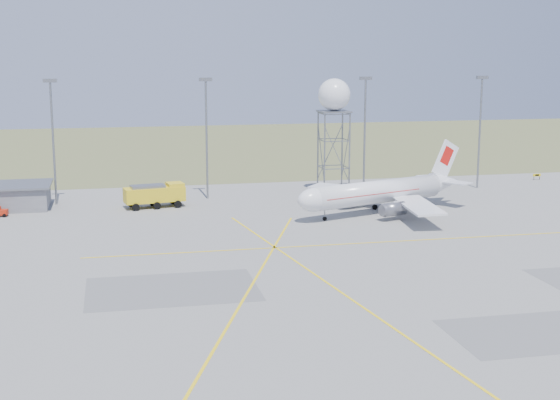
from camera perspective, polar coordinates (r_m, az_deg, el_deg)
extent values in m
plane|color=gray|center=(74.00, 8.88, -8.87)|extent=(400.00, 400.00, 0.00)
cube|color=#5A6236|center=(207.95, -5.05, 3.92)|extent=(400.00, 120.00, 0.03)
cylinder|color=slate|center=(132.05, -16.25, 3.95)|extent=(0.36, 0.36, 20.00)
cube|color=slate|center=(131.31, -16.48, 8.38)|extent=(2.20, 0.50, 0.60)
cylinder|color=slate|center=(132.63, -5.39, 4.36)|extent=(0.36, 0.36, 20.00)
cube|color=slate|center=(131.89, -5.47, 8.77)|extent=(2.20, 0.50, 0.60)
cylinder|color=slate|center=(138.73, 6.21, 4.63)|extent=(0.36, 0.36, 20.00)
cube|color=slate|center=(138.02, 6.29, 8.84)|extent=(2.20, 0.50, 0.60)
cylinder|color=slate|center=(147.13, 14.40, 4.71)|extent=(0.36, 0.36, 20.00)
cube|color=slate|center=(146.46, 14.58, 8.67)|extent=(2.20, 0.50, 0.60)
cylinder|color=black|center=(160.69, 18.08, 1.54)|extent=(0.10, 0.10, 0.80)
cylinder|color=black|center=(161.29, 18.45, 1.56)|extent=(0.10, 0.10, 0.80)
cube|color=yellow|center=(160.91, 18.28, 1.74)|extent=(1.60, 0.15, 0.50)
cube|color=black|center=(160.84, 18.29, 1.74)|extent=(0.80, 0.03, 0.30)
cylinder|color=white|center=(121.35, 7.08, 0.58)|extent=(23.03, 11.33, 3.57)
ellipsoid|color=white|center=(114.45, 2.58, 0.03)|extent=(6.59, 5.32, 3.57)
cube|color=black|center=(113.75, 2.13, 0.24)|extent=(1.95, 2.31, 0.87)
cone|color=white|center=(130.72, 11.94, 1.28)|extent=(6.26, 5.19, 3.57)
cube|color=white|center=(130.17, 12.00, 2.91)|extent=(5.46, 2.22, 6.72)
cube|color=red|center=(130.22, 12.07, 3.18)|extent=(2.99, 1.34, 3.45)
cube|color=white|center=(132.38, 10.95, 1.63)|extent=(4.37, 5.59, 0.16)
cube|color=white|center=(128.34, 12.69, 1.28)|extent=(4.37, 5.59, 0.16)
cube|color=white|center=(128.52, 5.27, 0.78)|extent=(13.26, 13.00, 0.32)
cube|color=white|center=(116.42, 10.08, -0.39)|extent=(5.73, 14.65, 0.32)
cylinder|color=slate|center=(125.10, 5.24, 0.13)|extent=(4.23, 3.22, 2.05)
cylinder|color=slate|center=(117.21, 8.32, -0.66)|extent=(4.23, 3.22, 2.05)
cube|color=red|center=(120.23, 6.42, 0.54)|extent=(18.01, 9.53, 0.11)
cylinder|color=black|center=(116.05, 3.29, -1.33)|extent=(0.80, 0.80, 0.80)
cube|color=black|center=(123.03, 7.69, -0.71)|extent=(2.68, 5.34, 0.80)
cylinder|color=slate|center=(122.96, 7.70, -0.53)|extent=(0.27, 0.27, 1.61)
cylinder|color=slate|center=(134.25, 3.28, 3.30)|extent=(0.27, 0.27, 14.54)
cylinder|color=slate|center=(135.50, 5.11, 3.34)|extent=(0.27, 0.27, 14.54)
cylinder|color=slate|center=(139.74, 4.56, 3.58)|extent=(0.27, 0.27, 14.54)
cylinder|color=slate|center=(138.53, 2.79, 3.53)|extent=(0.27, 0.27, 14.54)
cube|color=slate|center=(136.25, 3.97, 6.47)|extent=(5.07, 5.07, 0.28)
sphere|color=white|center=(136.06, 3.99, 7.69)|extent=(5.59, 5.59, 5.59)
cube|color=yellow|center=(127.07, -9.17, 0.41)|extent=(10.00, 4.76, 2.35)
cube|color=yellow|center=(127.67, -7.69, 0.93)|extent=(3.02, 3.37, 1.49)
cube|color=black|center=(127.84, -7.37, 1.00)|extent=(0.57, 2.75, 1.07)
cube|color=slate|center=(126.61, -9.66, 0.99)|extent=(5.69, 3.42, 0.43)
cube|color=red|center=(126.16, -19.74, -0.84)|extent=(2.12, 1.49, 0.81)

